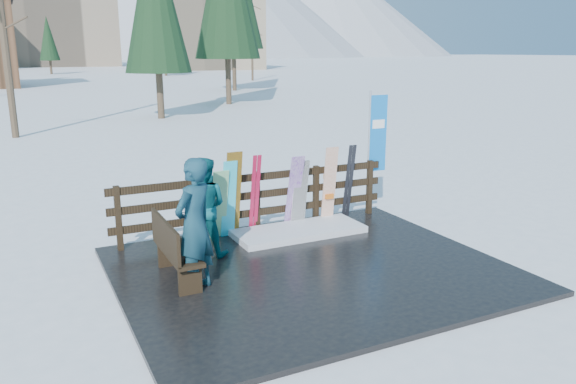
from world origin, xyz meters
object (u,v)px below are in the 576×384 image
snowboard_2 (233,195)px  person_back (203,207)px  snowboard_3 (294,192)px  snowboard_4 (300,194)px  snowboard_5 (329,185)px  person_front (194,225)px  bench (173,248)px  snowboard_0 (229,199)px  rental_flag (376,138)px  snowboard_1 (219,205)px

snowboard_2 → person_back: bearing=-139.9°
snowboard_3 → snowboard_4: size_ratio=1.10×
snowboard_3 → snowboard_5: bearing=0.0°
snowboard_4 → snowboard_5: bearing=0.0°
snowboard_2 → person_front: size_ratio=0.85×
snowboard_3 → person_front: 3.26m
bench → snowboard_5: 3.90m
snowboard_2 → snowboard_4: snowboard_2 is taller
snowboard_5 → snowboard_0: bearing=-180.0°
snowboard_4 → rental_flag: (1.93, 0.27, 0.93)m
snowboard_1 → bench: bearing=-130.2°
snowboard_0 → snowboard_3: snowboard_0 is taller
rental_flag → person_back: rental_flag is taller
bench → snowboard_0: size_ratio=1.00×
snowboard_1 → snowboard_3: (1.53, -0.00, 0.07)m
snowboard_0 → snowboard_3: 1.34m
snowboard_1 → person_back: (-0.51, -0.66, 0.19)m
person_back → rental_flag: bearing=-136.8°
snowboard_3 → snowboard_2: bearing=-180.0°
snowboard_2 → person_front: bearing=-124.0°
bench → snowboard_1: snowboard_1 is taller
person_front → snowboard_5: bearing=176.2°
snowboard_0 → person_front: 2.34m
snowboard_3 → rental_flag: 2.25m
person_front → person_back: 1.43m
bench → rental_flag: 5.28m
snowboard_1 → person_front: person_front is taller
snowboard_2 → snowboard_5: 2.05m
snowboard_5 → person_front: size_ratio=0.80×
snowboard_0 → snowboard_5: bearing=0.0°
bench → snowboard_3: bearing=28.3°
snowboard_0 → person_front: bearing=-122.4°
snowboard_4 → snowboard_3: bearing=180.0°
snowboard_1 → snowboard_4: 1.66m
snowboard_3 → person_back: (-2.04, -0.66, 0.12)m
bench → snowboard_2: 2.17m
snowboard_0 → snowboard_4: (1.47, 0.00, -0.06)m
snowboard_2 → snowboard_3: 1.26m
snowboard_2 → snowboard_3: snowboard_2 is taller
snowboard_4 → rental_flag: 2.16m
bench → snowboard_2: snowboard_2 is taller
snowboard_3 → snowboard_5: snowboard_5 is taller
snowboard_3 → bench: bearing=-151.7°
snowboard_1 → snowboard_5: (2.32, -0.00, 0.12)m
snowboard_1 → rental_flag: size_ratio=0.52×
snowboard_4 → person_front: bearing=-144.1°
snowboard_4 → snowboard_5: 0.67m
snowboard_2 → person_back: 1.02m
bench → snowboard_5: snowboard_5 is taller
snowboard_0 → snowboard_1: snowboard_0 is taller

